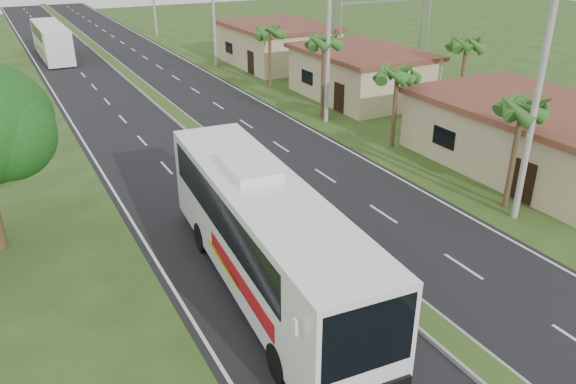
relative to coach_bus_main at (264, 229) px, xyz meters
name	(u,v)px	position (x,y,z in m)	size (l,w,h in m)	color
ground	(389,292)	(3.79, -2.29, -2.39)	(180.00, 180.00, 0.00)	#294318
road_asphalt	(196,132)	(3.79, 17.71, -2.38)	(14.00, 160.00, 0.02)	black
median_strip	(196,131)	(3.79, 17.71, -2.29)	(1.20, 160.00, 0.18)	gray
lane_edge_left	(88,149)	(-2.91, 17.71, -2.39)	(0.12, 160.00, 0.01)	silver
lane_edge_right	(288,117)	(10.49, 17.71, -2.39)	(0.12, 160.00, 0.01)	silver
shop_near	(533,135)	(17.79, 3.71, -0.62)	(8.60, 12.60, 3.52)	tan
shop_mid	(360,74)	(17.79, 19.71, -0.54)	(7.60, 10.60, 3.67)	tan
shop_far	(276,44)	(17.79, 33.71, -0.46)	(8.60, 11.60, 3.82)	tan
palm_verge_a	(522,107)	(12.79, 0.71, 2.35)	(2.40, 2.40, 5.45)	#473321
palm_verge_b	(398,74)	(13.19, 9.71, 1.96)	(2.40, 2.40, 5.05)	#473321
palm_verge_c	(324,42)	(12.59, 16.71, 2.73)	(2.40, 2.40, 5.85)	#473321
palm_verge_d	(270,31)	(13.09, 25.71, 2.15)	(2.40, 2.40, 5.25)	#473321
palm_behind_shop	(467,43)	(21.29, 12.71, 2.54)	(2.40, 2.40, 5.65)	#473321
utility_pole_a	(538,93)	(12.29, -0.29, 3.28)	(1.60, 0.28, 11.00)	gray
utility_pole_b	(328,26)	(12.26, 15.71, 3.86)	(3.20, 0.28, 12.00)	gray
utility_pole_c	(213,4)	(12.29, 35.71, 3.28)	(1.60, 0.28, 11.00)	gray
coach_bus_main	(264,229)	(0.00, 0.00, 0.00)	(3.83, 13.65, 4.36)	white
coach_bus_far	(51,39)	(-0.93, 46.81, -0.50)	(2.55, 11.47, 3.34)	white
motorcyclist	(259,211)	(1.79, 4.16, -1.58)	(2.00, 0.96, 2.30)	black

